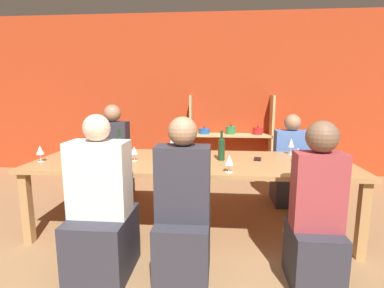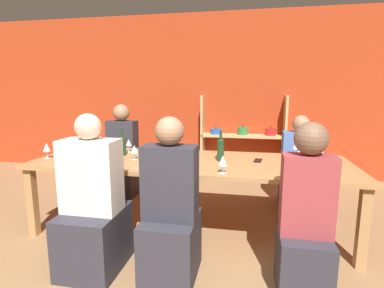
{
  "view_description": "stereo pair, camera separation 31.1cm",
  "coord_description": "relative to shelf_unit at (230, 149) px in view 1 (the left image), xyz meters",
  "views": [
    {
      "loc": [
        0.33,
        -1.35,
        1.42
      ],
      "look_at": [
        0.05,
        1.7,
        0.88
      ],
      "focal_mm": 28.0,
      "sensor_mm": 36.0,
      "label": 1
    },
    {
      "loc": [
        0.63,
        -1.31,
        1.42
      ],
      "look_at": [
        0.05,
        1.7,
        0.88
      ],
      "focal_mm": 28.0,
      "sensor_mm": 36.0,
      "label": 2
    }
  ],
  "objects": [
    {
      "name": "wall_back_red",
      "position": [
        -0.52,
        0.2,
        0.89
      ],
      "size": [
        8.8,
        0.06,
        2.7
      ],
      "color": "#B23819",
      "rests_on": "ground_plane"
    },
    {
      "name": "shelf_unit",
      "position": [
        0.0,
        0.0,
        0.0
      ],
      "size": [
        1.37,
        0.3,
        1.36
      ],
      "color": "tan",
      "rests_on": "ground_plane"
    },
    {
      "name": "dining_table",
      "position": [
        -0.47,
        -2.03,
        0.21
      ],
      "size": [
        3.16,
        1.07,
        0.73
      ],
      "color": "#AD7F4C",
      "rests_on": "ground_plane"
    },
    {
      "name": "wine_bottle_green",
      "position": [
        -1.24,
        -1.94,
        0.39
      ],
      "size": [
        0.08,
        0.08,
        0.3
      ],
      "color": "#19381E",
      "rests_on": "dining_table"
    },
    {
      "name": "wine_bottle_dark",
      "position": [
        -0.16,
        -2.0,
        0.4
      ],
      "size": [
        0.07,
        0.07,
        0.3
      ],
      "color": "#19381E",
      "rests_on": "dining_table"
    },
    {
      "name": "wine_glass_white_a",
      "position": [
        -1.24,
        -1.76,
        0.38
      ],
      "size": [
        0.07,
        0.07,
        0.15
      ],
      "color": "white",
      "rests_on": "dining_table"
    },
    {
      "name": "wine_glass_red_a",
      "position": [
        0.83,
        -1.76,
        0.38
      ],
      "size": [
        0.07,
        0.07,
        0.15
      ],
      "color": "white",
      "rests_on": "dining_table"
    },
    {
      "name": "wine_glass_empty_a",
      "position": [
        -0.72,
        -1.67,
        0.4
      ],
      "size": [
        0.07,
        0.07,
        0.18
      ],
      "color": "white",
      "rests_on": "dining_table"
    },
    {
      "name": "wine_glass_white_b",
      "position": [
        -1.66,
        -1.63,
        0.39
      ],
      "size": [
        0.07,
        0.07,
        0.16
      ],
      "color": "white",
      "rests_on": "dining_table"
    },
    {
      "name": "wine_glass_white_c",
      "position": [
        -1.04,
        -2.1,
        0.37
      ],
      "size": [
        0.08,
        0.08,
        0.14
      ],
      "color": "white",
      "rests_on": "dining_table"
    },
    {
      "name": "wine_glass_empty_b",
      "position": [
        -1.95,
        -2.23,
        0.39
      ],
      "size": [
        0.08,
        0.08,
        0.16
      ],
      "color": "white",
      "rests_on": "dining_table"
    },
    {
      "name": "wine_glass_empty_c",
      "position": [
        0.58,
        -2.04,
        0.38
      ],
      "size": [
        0.08,
        0.08,
        0.15
      ],
      "color": "white",
      "rests_on": "dining_table"
    },
    {
      "name": "wine_glass_white_d",
      "position": [
        -0.1,
        -2.45,
        0.38
      ],
      "size": [
        0.08,
        0.08,
        0.15
      ],
      "color": "white",
      "rests_on": "dining_table"
    },
    {
      "name": "wine_glass_white_e",
      "position": [
        0.61,
        -1.64,
        0.4
      ],
      "size": [
        0.07,
        0.07,
        0.18
      ],
      "color": "white",
      "rests_on": "dining_table"
    },
    {
      "name": "cell_phone",
      "position": [
        0.21,
        -1.94,
        0.28
      ],
      "size": [
        0.09,
        0.16,
        0.01
      ],
      "color": "black",
      "rests_on": "dining_table"
    },
    {
      "name": "person_near_a",
      "position": [
        0.52,
        -2.88,
        0.01
      ],
      "size": [
        0.35,
        0.43,
        1.22
      ],
      "color": "#2D2D38",
      "rests_on": "ground_plane"
    },
    {
      "name": "person_far_a",
      "position": [
        0.72,
        -1.18,
        -0.04
      ],
      "size": [
        0.41,
        0.51,
        1.14
      ],
      "rotation": [
        0.0,
        0.0,
        3.14
      ],
      "color": "#2D2D38",
      "rests_on": "ground_plane"
    },
    {
      "name": "person_near_b",
      "position": [
        -0.45,
        -2.88,
        0.0
      ],
      "size": [
        0.4,
        0.5,
        1.24
      ],
      "color": "#2D2D38",
      "rests_on": "ground_plane"
    },
    {
      "name": "person_far_b",
      "position": [
        -1.59,
        -1.15,
        0.01
      ],
      "size": [
        0.39,
        0.49,
        1.25
      ],
      "rotation": [
        0.0,
        0.0,
        3.14
      ],
      "color": "#2D2D38",
      "rests_on": "ground_plane"
    },
    {
      "name": "person_near_c",
      "position": [
        -1.08,
        -2.89,
        -0.0
      ],
      "size": [
        0.44,
        0.55,
        1.26
      ],
      "color": "#2D2D38",
      "rests_on": "ground_plane"
    }
  ]
}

